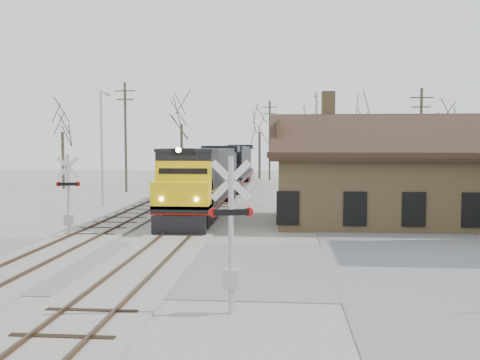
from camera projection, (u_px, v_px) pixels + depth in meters
The scene contains 20 objects.
ground at pixel (147, 265), 20.74m from camera, with size 140.00×140.00×0.00m, color #9A958B.
road at pixel (147, 265), 20.74m from camera, with size 60.00×9.00×0.03m, color slate.
track_main at pixel (204, 213), 35.65m from camera, with size 3.40×90.00×0.24m.
track_siding at pixel (138, 212), 36.01m from camera, with size 3.40×90.00×0.24m.
depot at pixel (398, 182), 31.53m from camera, with size 15.20×9.31×7.90m.
locomotive_lead at pixel (206, 178), 36.22m from camera, with size 3.00×20.12×4.47m.
locomotive_trailing at pixel (234, 165), 56.51m from camera, with size 3.00×20.12×4.23m.
crossbuck_near at pixel (231, 241), 14.72m from camera, with size 1.24×0.35×4.37m.
crossbuck_far at pixel (69, 199), 26.38m from camera, with size 1.18×0.31×4.16m.
streetlight_a at pixel (102, 142), 39.43m from camera, with size 0.25×2.04×8.57m.
streetlight_b at pixel (316, 142), 40.08m from camera, with size 0.25×2.04×8.49m.
streetlight_c at pixel (304, 142), 54.33m from camera, with size 0.25×2.04×8.52m.
utility_pole_a at pixel (126, 135), 50.80m from camera, with size 2.00×0.24×10.42m.
utility_pole_b at pixel (270, 139), 66.87m from camera, with size 2.00×0.24×9.94m.
utility_pole_c at pixel (421, 140), 46.11m from camera, with size 2.00×0.24×9.40m.
tree_a at pixel (62, 123), 54.57m from camera, with size 3.89×3.89×9.53m.
tree_b at pixel (181, 114), 60.82m from camera, with size 4.57×4.57×11.20m.
tree_c at pixel (260, 124), 69.76m from camera, with size 4.09×4.09×10.02m.
tree_d at pixel (364, 120), 60.50m from camera, with size 4.18×4.18×10.24m.
tree_e at pixel (444, 123), 57.21m from camera, with size 3.93×3.93×9.63m.
Camera 1 is at (5.27, -20.09, 4.76)m, focal length 40.00 mm.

